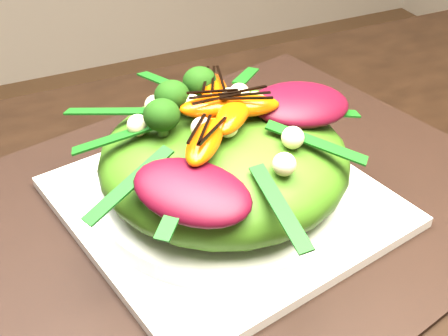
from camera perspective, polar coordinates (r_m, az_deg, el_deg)
name	(u,v)px	position (r m, az deg, el deg)	size (l,w,h in m)	color
placemat	(224,207)	(0.52, 0.00, -3.77)	(0.50, 0.38, 0.00)	black
plate_base	(224,201)	(0.52, 0.00, -3.20)	(0.25, 0.25, 0.01)	silver
salad_bowl	(224,190)	(0.51, 0.00, -2.09)	(0.22, 0.22, 0.02)	white
lettuce_mound	(224,159)	(0.49, 0.00, 0.87)	(0.21, 0.21, 0.07)	#386412
radicchio_leaf	(301,104)	(0.50, 7.33, 6.05)	(0.09, 0.06, 0.02)	#3F0613
orange_segment	(190,114)	(0.47, -3.30, 5.13)	(0.06, 0.02, 0.01)	#D13F03
broccoli_floret	(133,106)	(0.48, -8.67, 5.89)	(0.04, 0.04, 0.04)	black
macadamia_nut	(276,131)	(0.45, 4.96, 3.57)	(0.02, 0.02, 0.02)	beige
balsamic_drizzle	(189,105)	(0.46, -3.33, 5.98)	(0.04, 0.00, 0.00)	black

